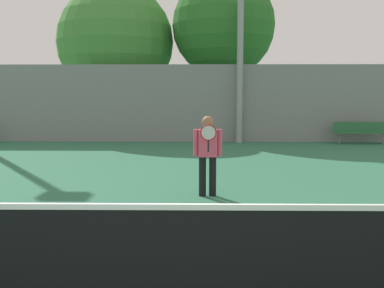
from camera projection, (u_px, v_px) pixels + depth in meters
tennis_net at (144, 263)px, 3.91m from camera, size 10.31×0.09×1.07m
tennis_player at (208, 151)px, 8.76m from camera, size 0.57×0.41×1.58m
bench_courtside_near at (361, 130)px, 17.94m from camera, size 2.16×0.40×0.87m
light_pole_far_right at (241, 12)px, 17.80m from camera, size 0.90×0.60×8.73m
back_fence at (187, 103)px, 18.56m from camera, size 30.55×0.06×3.19m
tree_green_tall at (116, 43)px, 21.33m from camera, size 5.49×5.49×7.16m
tree_dark_dense at (223, 26)px, 20.51m from camera, size 4.68×4.68×7.43m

